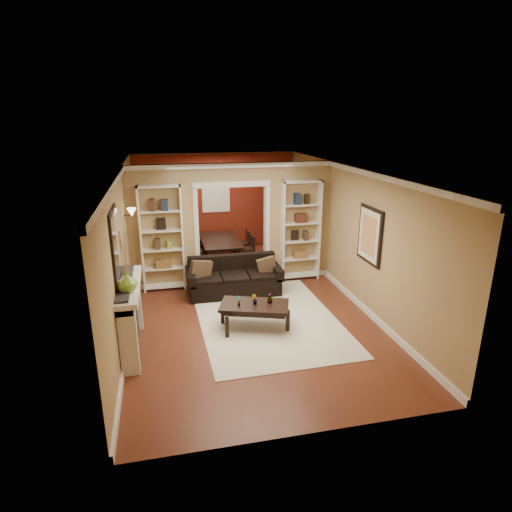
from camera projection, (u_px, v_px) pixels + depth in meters
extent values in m
plane|color=brown|center=(243.00, 301.00, 8.85)|extent=(8.00, 8.00, 0.00)
plane|color=white|center=(241.00, 169.00, 8.01)|extent=(8.00, 8.00, 0.00)
plane|color=tan|center=(216.00, 201.00, 12.14)|extent=(8.00, 0.00, 8.00)
plane|color=tan|center=(310.00, 334.00, 4.72)|extent=(8.00, 0.00, 8.00)
plane|color=tan|center=(124.00, 246.00, 7.97)|extent=(0.00, 8.00, 8.00)
plane|color=tan|center=(348.00, 232.00, 8.90)|extent=(0.00, 8.00, 8.00)
cube|color=tan|center=(232.00, 224.00, 9.55)|extent=(4.50, 0.15, 2.70)
cube|color=maroon|center=(216.00, 203.00, 12.13)|extent=(4.44, 0.04, 2.64)
cube|color=#8CA5CC|center=(216.00, 195.00, 12.02)|extent=(0.78, 0.03, 0.98)
cube|color=silver|center=(268.00, 319.00, 8.05)|extent=(2.61, 3.59, 0.01)
cube|color=black|center=(234.00, 276.00, 9.13)|extent=(2.00, 0.87, 0.78)
cube|color=brown|center=(200.00, 269.00, 8.89)|extent=(0.48, 0.29, 0.46)
cube|color=brown|center=(267.00, 266.00, 9.20)|extent=(0.39, 0.12, 0.39)
cube|color=black|center=(254.00, 316.00, 7.68)|extent=(1.35, 1.01, 0.46)
imported|color=#336626|center=(239.00, 301.00, 7.52)|extent=(0.11, 0.10, 0.18)
imported|color=#336626|center=(254.00, 299.00, 7.58)|extent=(0.13, 0.13, 0.18)
imported|color=#336626|center=(270.00, 298.00, 7.64)|extent=(0.15, 0.15, 0.19)
cube|color=white|center=(162.00, 239.00, 9.13)|extent=(0.90, 0.30, 2.30)
cube|color=white|center=(300.00, 231.00, 9.77)|extent=(0.90, 0.30, 2.30)
cube|color=white|center=(132.00, 317.00, 6.85)|extent=(0.32, 1.70, 1.16)
imported|color=olive|center=(127.00, 282.00, 6.29)|extent=(0.33, 0.33, 0.32)
cube|color=silver|center=(115.00, 245.00, 6.44)|extent=(0.03, 0.95, 1.10)
cube|color=#FFE0A5|center=(129.00, 214.00, 8.35)|extent=(0.18, 0.18, 0.22)
cube|color=black|center=(369.00, 235.00, 7.90)|extent=(0.04, 0.85, 1.05)
imported|color=black|center=(222.00, 251.00, 11.17)|extent=(1.75, 0.98, 0.62)
cube|color=black|center=(202.00, 252.00, 10.75)|extent=(0.42, 0.42, 0.82)
cube|color=black|center=(245.00, 249.00, 10.98)|extent=(0.51, 0.51, 0.78)
cube|color=black|center=(200.00, 244.00, 11.29)|extent=(0.54, 0.54, 0.89)
cube|color=black|center=(240.00, 243.00, 11.54)|extent=(0.49, 0.49, 0.76)
cube|color=#332717|center=(222.00, 184.00, 10.73)|extent=(0.50, 0.50, 0.30)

